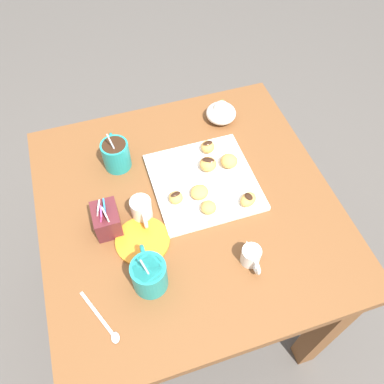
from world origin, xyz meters
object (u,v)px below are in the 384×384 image
pastry_plate_square (204,182)px  coffee_mug_teal_right (116,154)px  cream_pitcher_white (141,209)px  beignet_1 (176,198)px  beignet_4 (208,164)px  coffee_mug_teal_left (149,274)px  beignet_0 (229,161)px  saucer_orange_left (143,241)px  beignet_5 (199,192)px  dining_table (188,229)px  beignet_3 (208,207)px  sugar_caddy (107,220)px  beignet_2 (248,199)px  beignet_6 (208,147)px  ice_cream_bowl (221,112)px  chocolate_sauce_pitcher (251,256)px

pastry_plate_square → coffee_mug_teal_right: 0.28m
cream_pitcher_white → beignet_1: (0.01, -0.10, -0.01)m
beignet_4 → coffee_mug_teal_left: bearing=139.2°
pastry_plate_square → beignet_0: 0.10m
coffee_mug_teal_right → beignet_1: size_ratio=3.46×
saucer_orange_left → beignet_5: size_ratio=2.75×
dining_table → beignet_4: beignet_4 is taller
beignet_3 → beignet_5: (0.06, 0.01, -0.00)m
sugar_caddy → beignet_0: (0.10, -0.40, -0.01)m
beignet_2 → beignet_3: beignet_3 is taller
dining_table → sugar_caddy: (-0.01, 0.24, 0.19)m
saucer_orange_left → beignet_2: beignet_2 is taller
sugar_caddy → beignet_1: (0.02, -0.20, -0.01)m
dining_table → pastry_plate_square: pastry_plate_square is taller
pastry_plate_square → beignet_5: bearing=147.8°
beignet_5 → beignet_6: 0.18m
sugar_caddy → beignet_6: bearing=-63.7°
cream_pitcher_white → saucer_orange_left: cream_pitcher_white is taller
sugar_caddy → beignet_6: 0.40m
cream_pitcher_white → beignet_4: bearing=-66.9°
sugar_caddy → beignet_2: sugar_caddy is taller
beignet_6 → beignet_4: bearing=161.6°
ice_cream_bowl → beignet_3: bearing=154.5°
dining_table → saucer_orange_left: size_ratio=5.79×
saucer_orange_left → sugar_caddy: bearing=47.2°
pastry_plate_square → beignet_2: size_ratio=5.55×
dining_table → beignet_6: (0.17, -0.12, 0.18)m
saucer_orange_left → beignet_5: bearing=-65.0°
ice_cream_bowl → sugar_caddy: bearing=124.5°
beignet_2 → beignet_5: (0.07, 0.13, -0.00)m
pastry_plate_square → coffee_mug_teal_left: size_ratio=2.07×
coffee_mug_teal_right → ice_cream_bowl: coffee_mug_teal_right is taller
beignet_5 → beignet_0: bearing=-56.8°
coffee_mug_teal_right → beignet_5: (-0.20, -0.20, -0.02)m
beignet_0 → beignet_6: beignet_0 is taller
sugar_caddy → saucer_orange_left: 0.11m
chocolate_sauce_pitcher → beignet_6: size_ratio=1.96×
cream_pitcher_white → beignet_5: (0.01, -0.18, -0.01)m
cream_pitcher_white → beignet_4: (0.10, -0.23, -0.00)m
coffee_mug_teal_right → beignet_3: size_ratio=3.20×
dining_table → sugar_caddy: bearing=92.1°
beignet_2 → beignet_4: bearing=23.5°
pastry_plate_square → beignet_5: 0.06m
beignet_3 → beignet_4: 0.16m
saucer_orange_left → cream_pitcher_white: bearing=-13.8°
coffee_mug_teal_right → beignet_4: size_ratio=2.78×
saucer_orange_left → beignet_1: size_ratio=3.58×
coffee_mug_teal_left → ice_cream_bowl: 0.64m
dining_table → pastry_plate_square: size_ratio=2.86×
ice_cream_bowl → beignet_5: size_ratio=1.86×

